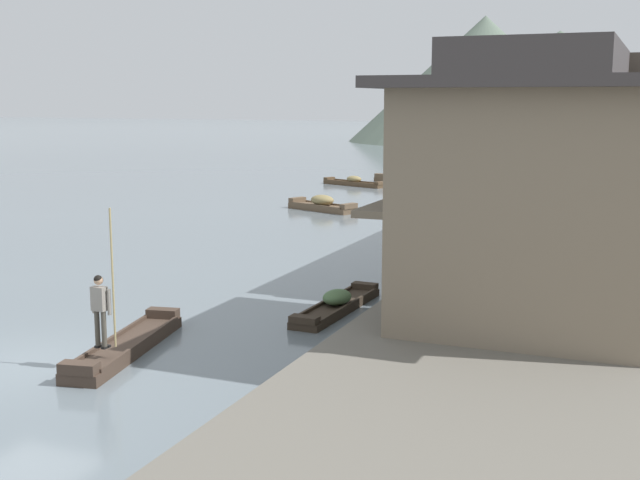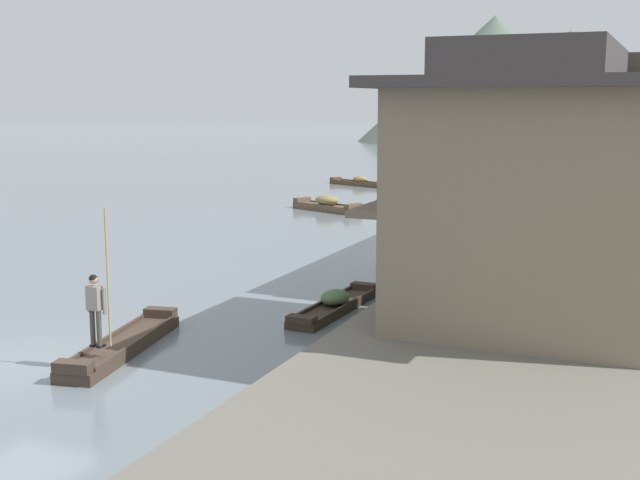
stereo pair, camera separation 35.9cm
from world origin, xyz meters
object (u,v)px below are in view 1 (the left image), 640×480
object	(u,v)px
boat_midriver_drifting	(354,182)
boat_midriver_upstream	(337,304)
boat_foreground_poled	(126,346)
boat_moored_far	(548,164)
boat_moored_nearest	(491,203)
boat_crossing_west	(322,205)
boat_moored_second	(399,176)
boat_moored_third	(459,164)
boatman_person	(101,302)
house_waterfront_tall	(595,151)
mooring_post_dock_mid	(499,216)
house_waterfront_narrow	(604,144)
boat_upstream_distant	(536,179)
house_waterfront_nearest	(537,189)
mooring_post_dock_near	(418,269)
house_waterfront_second	(580,164)

from	to	relation	value
boat_midriver_drifting	boat_midriver_upstream	xyz separation A→B (m)	(11.17, -31.68, -0.02)
boat_midriver_upstream	boat_foreground_poled	bearing A→B (deg)	-119.95
boat_foreground_poled	boat_moored_far	bearing A→B (deg)	88.05
boat_moored_nearest	boat_moored_far	world-z (taller)	boat_moored_nearest
boat_midriver_drifting	boat_midriver_upstream	size ratio (longest dim) A/B	1.08
boat_moored_nearest	boat_crossing_west	distance (m)	9.09
boat_moored_second	boat_moored_third	xyz separation A→B (m)	(1.09, 14.54, -0.05)
boat_foreground_poled	boat_moored_third	bearing A→B (deg)	95.56
boat_moored_third	boat_midriver_drifting	distance (m)	20.36
boatman_person	boat_moored_second	distance (m)	44.46
boat_midriver_drifting	boat_moored_second	bearing A→B (deg)	76.08
boat_moored_nearest	house_waterfront_tall	world-z (taller)	house_waterfront_tall
boat_moored_nearest	mooring_post_dock_mid	distance (m)	11.19
house_waterfront_tall	boat_midriver_drifting	bearing A→B (deg)	131.73
house_waterfront_tall	house_waterfront_narrow	distance (m)	6.37
boat_moored_third	boat_midriver_upstream	bearing A→B (deg)	-80.51
boat_upstream_distant	house_waterfront_nearest	world-z (taller)	house_waterfront_nearest
boat_foreground_poled	house_waterfront_narrow	bearing A→B (deg)	70.83
house_waterfront_nearest	house_waterfront_narrow	xyz separation A→B (m)	(0.02, 20.98, -0.01)
house_waterfront_tall	house_waterfront_narrow	size ratio (longest dim) A/B	0.84
mooring_post_dock_near	boat_moored_third	bearing A→B (deg)	101.86
boat_upstream_distant	house_waterfront_narrow	size ratio (longest dim) A/B	0.72
boat_foreground_poled	boat_moored_nearest	size ratio (longest dim) A/B	0.86
boatman_person	boat_moored_second	xyz separation A→B (m)	(-6.92, 43.90, -1.31)
boat_midriver_upstream	boat_moored_far	bearing A→B (deg)	91.22
boat_crossing_west	house_waterfront_nearest	world-z (taller)	house_waterfront_nearest
boat_upstream_distant	boat_crossing_west	size ratio (longest dim) A/B	1.39
boat_moored_second	boat_midriver_drifting	distance (m)	5.84
house_waterfront_narrow	boatman_person	bearing A→B (deg)	-107.85
boat_moored_third	house_waterfront_narrow	distance (m)	35.73
boat_crossing_west	boat_moored_far	bearing A→B (deg)	77.94
mooring_post_dock_mid	boat_midriver_upstream	bearing A→B (deg)	-99.25
boat_moored_nearest	boat_upstream_distant	world-z (taller)	boat_moored_nearest
boat_foreground_poled	house_waterfront_second	xyz separation A→B (m)	(8.74, 11.63, 3.61)
boat_midriver_drifting	boat_upstream_distant	bearing A→B (deg)	31.43
boat_foreground_poled	boat_crossing_west	world-z (taller)	boat_crossing_west
mooring_post_dock_near	house_waterfront_tall	bearing A→B (deg)	73.79
boat_midriver_upstream	house_waterfront_tall	size ratio (longest dim) A/B	0.67
house_waterfront_second	mooring_post_dock_near	distance (m)	7.01
boat_moored_second	mooring_post_dock_near	distance (m)	38.42
mooring_post_dock_mid	house_waterfront_narrow	bearing A→B (deg)	62.95
boat_moored_third	boat_crossing_west	world-z (taller)	boat_crossing_west
boat_foreground_poled	house_waterfront_second	bearing A→B (deg)	53.07
boat_moored_third	house_waterfront_nearest	size ratio (longest dim) A/B	0.58
mooring_post_dock_mid	house_waterfront_nearest	bearing A→B (deg)	-76.59
boat_moored_nearest	mooring_post_dock_near	bearing A→B (deg)	-83.98
boat_midriver_drifting	mooring_post_dock_near	size ratio (longest dim) A/B	5.92
boat_midriver_upstream	boat_upstream_distant	size ratio (longest dim) A/B	0.78
boatman_person	boat_moored_second	size ratio (longest dim) A/B	0.57
boat_moored_far	boat_upstream_distant	size ratio (longest dim) A/B	0.70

